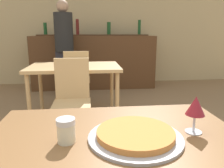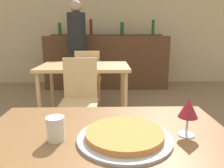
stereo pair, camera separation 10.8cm
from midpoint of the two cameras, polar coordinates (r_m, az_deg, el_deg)
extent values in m
cube|color=#D1B784|center=(5.27, -5.63, 15.56)|extent=(8.00, 0.05, 2.80)
cube|color=brown|center=(0.89, -2.30, -15.87)|extent=(1.06, 0.81, 0.04)
cube|color=tan|center=(2.94, -10.81, 4.37)|extent=(1.18, 0.78, 0.04)
cylinder|color=tan|center=(2.80, -21.89, -4.79)|extent=(0.05, 0.05, 0.72)
cylinder|color=tan|center=(2.71, 0.24, -4.43)|extent=(0.05, 0.05, 0.72)
cylinder|color=tan|center=(3.42, -18.96, -1.41)|extent=(0.05, 0.05, 0.72)
cylinder|color=tan|center=(3.34, -0.97, -1.01)|extent=(0.05, 0.05, 0.72)
cube|color=brown|center=(4.80, -5.36, 5.72)|extent=(2.60, 0.56, 1.12)
cube|color=brown|center=(4.90, -5.53, 12.59)|extent=(2.39, 0.24, 0.03)
cylinder|color=#1E5123|center=(4.99, -17.65, 13.63)|extent=(0.07, 0.07, 0.24)
cylinder|color=maroon|center=(4.91, -9.66, 14.50)|extent=(0.07, 0.07, 0.32)
cylinder|color=#1E5123|center=(4.91, -1.48, 14.34)|extent=(0.08, 0.08, 0.26)
cylinder|color=#1E5123|center=(5.01, 6.52, 14.53)|extent=(0.06, 0.06, 0.31)
cube|color=tan|center=(2.39, -11.72, -5.28)|extent=(0.40, 0.40, 0.04)
cube|color=tan|center=(2.50, -11.59, 1.42)|extent=(0.38, 0.04, 0.46)
cylinder|color=tan|center=(2.34, -16.10, -11.92)|extent=(0.03, 0.03, 0.42)
cylinder|color=tan|center=(2.30, -7.56, -11.91)|extent=(0.03, 0.03, 0.42)
cylinder|color=tan|center=(2.65, -14.84, -8.81)|extent=(0.03, 0.03, 0.42)
cylinder|color=tan|center=(2.61, -7.38, -8.75)|extent=(0.03, 0.03, 0.42)
cube|color=tan|center=(3.62, -9.79, 1.14)|extent=(0.40, 0.40, 0.04)
cube|color=tan|center=(3.40, -10.15, 4.57)|extent=(0.38, 0.04, 0.46)
cylinder|color=tan|center=(3.83, -6.96, -1.58)|extent=(0.03, 0.03, 0.42)
cylinder|color=tan|center=(3.85, -12.02, -1.69)|extent=(0.03, 0.03, 0.42)
cylinder|color=tan|center=(3.50, -7.04, -3.00)|extent=(0.03, 0.03, 0.42)
cylinder|color=tan|center=(3.53, -12.58, -3.11)|extent=(0.03, 0.03, 0.42)
cylinder|color=#A3A3A8|center=(0.90, 2.59, -13.82)|extent=(0.38, 0.38, 0.01)
cylinder|color=#CC7A38|center=(0.89, 2.61, -12.79)|extent=(0.31, 0.31, 0.02)
cylinder|color=beige|center=(0.89, -15.38, -12.32)|extent=(0.07, 0.07, 0.08)
cylinder|color=silver|center=(0.87, -15.57, -9.45)|extent=(0.07, 0.07, 0.02)
cube|color=#2D2D38|center=(4.28, -12.70, 2.64)|extent=(0.32, 0.18, 0.84)
cylinder|color=#262626|center=(4.21, -13.24, 12.98)|extent=(0.34, 0.34, 0.70)
sphere|color=tan|center=(4.23, -13.59, 19.18)|extent=(0.22, 0.22, 0.22)
cylinder|color=silver|center=(1.00, 17.55, -11.84)|extent=(0.07, 0.07, 0.00)
cylinder|color=silver|center=(0.98, 17.71, -9.74)|extent=(0.01, 0.01, 0.07)
cone|color=maroon|center=(0.95, 18.04, -5.44)|extent=(0.08, 0.08, 0.08)
camera|label=1|loc=(0.05, -92.26, -0.53)|focal=35.00mm
camera|label=2|loc=(0.05, 87.74, 0.53)|focal=35.00mm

